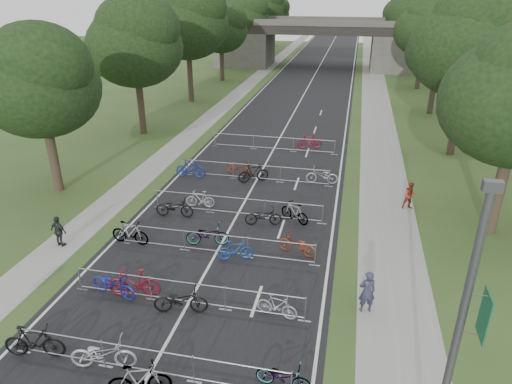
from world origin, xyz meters
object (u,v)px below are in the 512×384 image
pedestrian_b (410,196)px  pedestrian_c (59,232)px  overpass_bridge (320,43)px  pedestrian_a (367,292)px  lamppost (456,347)px

pedestrian_b → pedestrian_c: 18.38m
overpass_bridge → pedestrian_a: (6.80, -56.69, -2.65)m
overpass_bridge → pedestrian_b: 48.11m
overpass_bridge → pedestrian_b: size_ratio=19.73×
overpass_bridge → pedestrian_b: (9.20, -47.14, -2.75)m
pedestrian_c → lamppost: bearing=165.0°
pedestrian_a → lamppost: bearing=87.5°
lamppost → pedestrian_b: bearing=86.9°
pedestrian_b → pedestrian_c: pedestrian_b is taller
pedestrian_a → pedestrian_b: 9.85m
pedestrian_a → pedestrian_b: pedestrian_a is taller
lamppost → pedestrian_c: bearing=152.8°
lamppost → pedestrian_c: lamppost is taller
pedestrian_b → pedestrian_c: size_ratio=1.00×
overpass_bridge → lamppost: 63.55m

